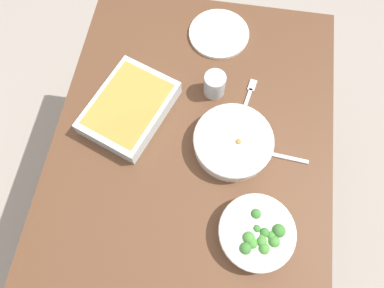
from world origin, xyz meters
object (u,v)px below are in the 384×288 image
object	(u,v)px
spoon_by_stew	(273,154)
fork_on_table	(248,98)
baking_dish	(129,107)
drink_cup	(215,85)
stew_bowl	(233,142)
broccoli_bowl	(257,233)
side_plate	(219,34)

from	to	relation	value
spoon_by_stew	fork_on_table	distance (m)	0.21
spoon_by_stew	fork_on_table	xyz separation A→B (m)	(0.19, 0.10, -0.00)
baking_dish	drink_cup	xyz separation A→B (m)	(0.12, -0.26, 0.00)
drink_cup	spoon_by_stew	size ratio (longest dim) A/B	0.48
stew_bowl	baking_dish	distance (m)	0.35
stew_bowl	broccoli_bowl	world-z (taller)	broccoli_bowl
side_plate	drink_cup	bearing A→B (deg)	-176.88
baking_dish	side_plate	xyz separation A→B (m)	(0.36, -0.25, -0.03)
fork_on_table	baking_dish	bearing A→B (deg)	106.44
baking_dish	spoon_by_stew	distance (m)	0.49
stew_bowl	drink_cup	xyz separation A→B (m)	(0.19, 0.08, 0.01)
drink_cup	stew_bowl	bearing A→B (deg)	-156.22
stew_bowl	fork_on_table	xyz separation A→B (m)	(0.18, -0.03, -0.03)
broccoli_bowl	baking_dish	distance (m)	0.56
broccoli_bowl	drink_cup	size ratio (longest dim) A/B	2.59
drink_cup	side_plate	world-z (taller)	drink_cup
stew_bowl	side_plate	size ratio (longest dim) A/B	1.14
baking_dish	spoon_by_stew	bearing A→B (deg)	-99.19
stew_bowl	drink_cup	distance (m)	0.21
stew_bowl	side_plate	xyz separation A→B (m)	(0.43, 0.10, -0.03)
stew_bowl	baking_dish	size ratio (longest dim) A/B	0.70
spoon_by_stew	broccoli_bowl	bearing A→B (deg)	172.52
fork_on_table	spoon_by_stew	bearing A→B (deg)	-152.84
side_plate	spoon_by_stew	bearing A→B (deg)	-152.45
stew_bowl	drink_cup	bearing A→B (deg)	23.78
baking_dish	side_plate	world-z (taller)	baking_dish
drink_cup	fork_on_table	size ratio (longest dim) A/B	0.48
broccoli_bowl	side_plate	bearing A→B (deg)	15.69
spoon_by_stew	side_plate	bearing A→B (deg)	27.55
baking_dish	fork_on_table	distance (m)	0.40
side_plate	fork_on_table	bearing A→B (deg)	-152.16
broccoli_bowl	side_plate	distance (m)	0.72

